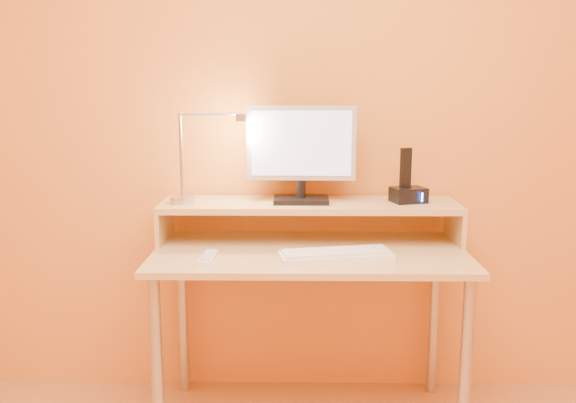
{
  "coord_description": "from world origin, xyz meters",
  "views": [
    {
      "loc": [
        -0.05,
        -1.07,
        1.34
      ],
      "look_at": [
        -0.08,
        1.13,
        0.92
      ],
      "focal_mm": 37.73,
      "sensor_mm": 36.0,
      "label": 1
    }
  ],
  "objects_px": {
    "phone_dock": "(408,195)",
    "remote_control": "(208,258)",
    "monitor_panel": "(301,143)",
    "keyboard": "(336,256)",
    "lamp_base": "(183,200)",
    "mouse": "(374,252)"
  },
  "relations": [
    {
      "from": "phone_dock",
      "to": "remote_control",
      "type": "height_order",
      "value": "phone_dock"
    },
    {
      "from": "monitor_panel",
      "to": "keyboard",
      "type": "distance_m",
      "value": 0.49
    },
    {
      "from": "lamp_base",
      "to": "keyboard",
      "type": "xyz_separation_m",
      "value": [
        0.6,
        -0.24,
        -0.16
      ]
    },
    {
      "from": "lamp_base",
      "to": "mouse",
      "type": "relative_size",
      "value": 1.05
    },
    {
      "from": "lamp_base",
      "to": "mouse",
      "type": "bearing_deg",
      "value": -14.86
    },
    {
      "from": "phone_dock",
      "to": "remote_control",
      "type": "xyz_separation_m",
      "value": [
        -0.77,
        -0.3,
        -0.18
      ]
    },
    {
      "from": "monitor_panel",
      "to": "keyboard",
      "type": "xyz_separation_m",
      "value": [
        0.13,
        -0.28,
        -0.39
      ]
    },
    {
      "from": "lamp_base",
      "to": "remote_control",
      "type": "bearing_deg",
      "value": -62.85
    },
    {
      "from": "mouse",
      "to": "phone_dock",
      "type": "bearing_deg",
      "value": 55.43
    },
    {
      "from": "monitor_panel",
      "to": "keyboard",
      "type": "height_order",
      "value": "monitor_panel"
    },
    {
      "from": "monitor_panel",
      "to": "phone_dock",
      "type": "bearing_deg",
      "value": 0.54
    },
    {
      "from": "lamp_base",
      "to": "mouse",
      "type": "xyz_separation_m",
      "value": [
        0.75,
        -0.2,
        -0.16
      ]
    },
    {
      "from": "monitor_panel",
      "to": "phone_dock",
      "type": "relative_size",
      "value": 3.35
    },
    {
      "from": "lamp_base",
      "to": "remote_control",
      "type": "xyz_separation_m",
      "value": [
        0.14,
        -0.27,
        -0.16
      ]
    },
    {
      "from": "monitor_panel",
      "to": "keyboard",
      "type": "relative_size",
      "value": 1.06
    },
    {
      "from": "lamp_base",
      "to": "phone_dock",
      "type": "distance_m",
      "value": 0.91
    },
    {
      "from": "monitor_panel",
      "to": "remote_control",
      "type": "height_order",
      "value": "monitor_panel"
    },
    {
      "from": "phone_dock",
      "to": "monitor_panel",
      "type": "bearing_deg",
      "value": 161.93
    },
    {
      "from": "lamp_base",
      "to": "remote_control",
      "type": "height_order",
      "value": "lamp_base"
    },
    {
      "from": "lamp_base",
      "to": "phone_dock",
      "type": "height_order",
      "value": "phone_dock"
    },
    {
      "from": "monitor_panel",
      "to": "lamp_base",
      "type": "distance_m",
      "value": 0.53
    },
    {
      "from": "phone_dock",
      "to": "keyboard",
      "type": "bearing_deg",
      "value": -155.24
    }
  ]
}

